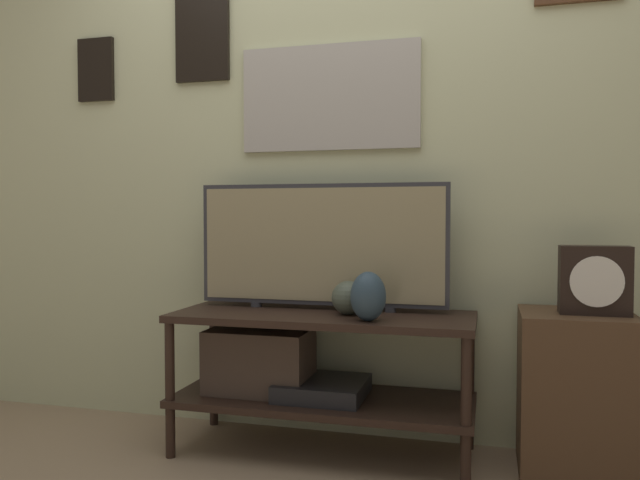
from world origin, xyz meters
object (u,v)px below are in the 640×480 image
Objects in this scene: television at (321,245)px; vase_urn_stoneware at (368,296)px; vase_round_glass at (348,298)px; mantel_clock at (595,280)px.

television is 0.40m from vase_urn_stoneware.
vase_urn_stoneware is 0.17m from vase_round_glass.
television is 4.25× the size of mantel_clock.
television reaches higher than vase_round_glass.
television reaches higher than vase_urn_stoneware.
vase_round_glass is at bearing 128.99° from vase_urn_stoneware.
vase_urn_stoneware is 0.85m from mantel_clock.
television is at bearing 142.00° from vase_round_glass.
mantel_clock is at bearing 10.89° from vase_urn_stoneware.
vase_urn_stoneware is at bearing -51.01° from vase_round_glass.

